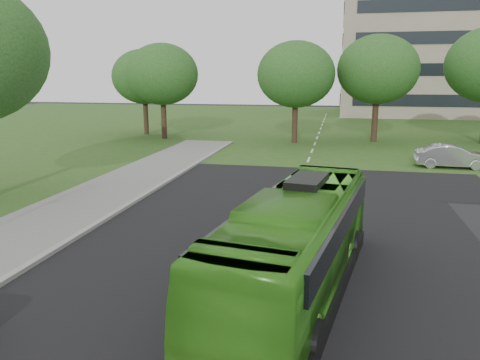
{
  "coord_description": "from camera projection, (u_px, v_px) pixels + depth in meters",
  "views": [
    {
      "loc": [
        1.95,
        -14.29,
        5.71
      ],
      "look_at": [
        -1.86,
        3.71,
        1.6
      ],
      "focal_mm": 35.0,
      "sensor_mm": 36.0,
      "label": 1
    }
  ],
  "objects": [
    {
      "name": "tree_park_a",
      "position": [
        162.0,
        74.0,
        42.14
      ],
      "size": [
        6.47,
        6.47,
        8.6
      ],
      "color": "black",
      "rests_on": "ground"
    },
    {
      "name": "bus",
      "position": [
        297.0,
        243.0,
        12.37
      ],
      "size": [
        3.89,
        10.2,
        2.77
      ],
      "primitive_type": "imported",
      "rotation": [
        0.0,
        0.0,
        -0.16
      ],
      "color": "#419A22",
      "rests_on": "ground"
    },
    {
      "name": "street_surfaces",
      "position": [
        308.0,
        149.0,
        37.08
      ],
      "size": [
        120.0,
        120.0,
        0.15
      ],
      "color": "black",
      "rests_on": "ground"
    },
    {
      "name": "tree_park_b",
      "position": [
        296.0,
        75.0,
        39.44
      ],
      "size": [
        6.57,
        6.57,
        8.61
      ],
      "color": "black",
      "rests_on": "ground"
    },
    {
      "name": "ground",
      "position": [
        272.0,
        254.0,
        15.29
      ],
      "size": [
        160.0,
        160.0,
        0.0
      ],
      "primitive_type": "plane",
      "color": "black",
      "rests_on": "ground"
    },
    {
      "name": "sedan",
      "position": [
        452.0,
        156.0,
        29.53
      ],
      "size": [
        4.53,
        1.69,
        1.48
      ],
      "primitive_type": "imported",
      "rotation": [
        0.0,
        0.0,
        1.54
      ],
      "color": "#AAABB0",
      "rests_on": "ground"
    },
    {
      "name": "tree_park_c",
      "position": [
        378.0,
        70.0,
        39.97
      ],
      "size": [
        6.91,
        6.91,
        9.18
      ],
      "color": "black",
      "rests_on": "ground"
    },
    {
      "name": "tree_park_f",
      "position": [
        144.0,
        77.0,
        45.38
      ],
      "size": [
        6.18,
        6.18,
        8.25
      ],
      "color": "black",
      "rests_on": "ground"
    }
  ]
}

